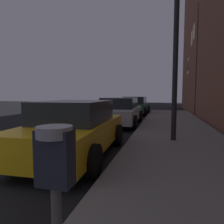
# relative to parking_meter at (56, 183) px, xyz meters

# --- Properties ---
(parking_meter) EXTENTS (0.19, 0.19, 1.28)m
(parking_meter) POSITION_rel_parking_meter_xyz_m (0.00, 0.00, 0.00)
(parking_meter) COLOR #59595B
(parking_meter) RESTS_ON sidewalk
(car_yellow_cab) EXTENTS (2.11, 4.15, 1.43)m
(car_yellow_cab) POSITION_rel_parking_meter_xyz_m (-1.66, 3.81, -0.41)
(car_yellow_cab) COLOR gold
(car_yellow_cab) RESTS_ON ground
(car_silver) EXTENTS (2.14, 4.44, 1.43)m
(car_silver) POSITION_rel_parking_meter_xyz_m (-1.66, 9.38, -0.41)
(car_silver) COLOR #B7B7BF
(car_silver) RESTS_ON ground
(car_green) EXTENTS (2.14, 4.58, 1.43)m
(car_green) POSITION_rel_parking_meter_xyz_m (-1.66, 15.33, -0.41)
(car_green) COLOR #19592D
(car_green) RESTS_ON ground
(street_lamp) EXTENTS (0.44, 0.44, 5.63)m
(street_lamp) POSITION_rel_parking_meter_xyz_m (0.89, 5.65, 2.74)
(street_lamp) COLOR black
(street_lamp) RESTS_ON sidewalk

